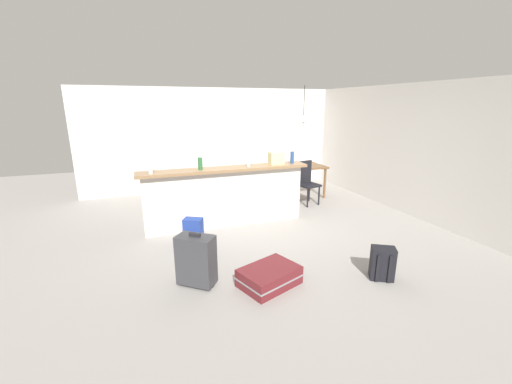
% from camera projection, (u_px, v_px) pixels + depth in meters
% --- Properties ---
extents(ground_plane, '(13.00, 13.00, 0.05)m').
position_uv_depth(ground_plane, '(261.00, 230.00, 5.57)').
color(ground_plane, gray).
extents(wall_back, '(6.60, 0.10, 2.50)m').
position_uv_depth(wall_back, '(219.00, 139.00, 7.99)').
color(wall_back, silver).
rests_on(wall_back, ground_plane).
extents(wall_right, '(0.10, 6.00, 2.50)m').
position_uv_depth(wall_right, '(395.00, 148.00, 6.50)').
color(wall_right, silver).
rests_on(wall_right, ground_plane).
extents(partition_half_wall, '(2.80, 0.20, 1.01)m').
position_uv_depth(partition_half_wall, '(226.00, 199.00, 5.58)').
color(partition_half_wall, silver).
rests_on(partition_half_wall, ground_plane).
extents(bar_countertop, '(2.96, 0.40, 0.05)m').
position_uv_depth(bar_countertop, '(226.00, 169.00, 5.44)').
color(bar_countertop, '#93704C').
rests_on(bar_countertop, partition_half_wall).
extents(bottle_white, '(0.07, 0.07, 0.28)m').
position_uv_depth(bottle_white, '(150.00, 165.00, 4.93)').
color(bottle_white, silver).
rests_on(bottle_white, bar_countertop).
extents(bottle_green, '(0.07, 0.07, 0.21)m').
position_uv_depth(bottle_green, '(200.00, 164.00, 5.24)').
color(bottle_green, '#2D6B38').
rests_on(bottle_green, bar_countertop).
extents(bottle_clear, '(0.06, 0.06, 0.22)m').
position_uv_depth(bottle_clear, '(248.00, 160.00, 5.52)').
color(bottle_clear, silver).
rests_on(bottle_clear, bar_countertop).
extents(bottle_blue, '(0.07, 0.07, 0.22)m').
position_uv_depth(bottle_blue, '(292.00, 157.00, 5.81)').
color(bottle_blue, '#284C89').
rests_on(bottle_blue, bar_countertop).
extents(grocery_bag, '(0.26, 0.18, 0.22)m').
position_uv_depth(grocery_bag, '(276.00, 158.00, 5.75)').
color(grocery_bag, beige).
rests_on(grocery_bag, bar_countertop).
extents(dining_table, '(1.10, 0.80, 0.74)m').
position_uv_depth(dining_table, '(299.00, 169.00, 7.35)').
color(dining_table, brown).
rests_on(dining_table, ground_plane).
extents(dining_chair_near_partition, '(0.47, 0.47, 0.93)m').
position_uv_depth(dining_chair_near_partition, '(307.00, 180.00, 6.85)').
color(dining_chair_near_partition, black).
rests_on(dining_chair_near_partition, ground_plane).
extents(pendant_lamp, '(0.34, 0.34, 0.81)m').
position_uv_depth(pendant_lamp, '(303.00, 118.00, 6.97)').
color(pendant_lamp, black).
extents(suitcase_flat_maroon, '(0.89, 0.70, 0.22)m').
position_uv_depth(suitcase_flat_maroon, '(269.00, 276.00, 3.81)').
color(suitcase_flat_maroon, maroon).
rests_on(suitcase_flat_maroon, ground_plane).
extents(suitcase_upright_charcoal, '(0.49, 0.46, 0.67)m').
position_uv_depth(suitcase_upright_charcoal, '(196.00, 260.00, 3.75)').
color(suitcase_upright_charcoal, '#38383D').
rests_on(suitcase_upright_charcoal, ground_plane).
extents(backpack_blue, '(0.33, 0.32, 0.42)m').
position_uv_depth(backpack_blue, '(193.00, 232.00, 4.88)').
color(backpack_blue, '#233D93').
rests_on(backpack_blue, ground_plane).
extents(backpack_black, '(0.33, 0.32, 0.42)m').
position_uv_depth(backpack_black, '(382.00, 264.00, 3.92)').
color(backpack_black, black).
rests_on(backpack_black, ground_plane).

